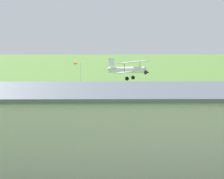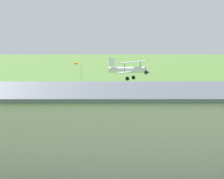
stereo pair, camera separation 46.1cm
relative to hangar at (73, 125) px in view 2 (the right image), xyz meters
The scene contains 4 objects.
ground_plane 32.05m from the hangar, 89.63° to the right, with size 400.00×400.00×0.00m, color #568438.
hangar is the anchor object (origin of this frame).
biplane 26.20m from the hangar, 105.01° to the right, with size 7.46×7.37×3.47m.
windsock 36.32m from the hangar, 86.31° to the right, with size 1.36×1.42×6.98m.
Camera 2 is at (-3.35, 64.11, 11.31)m, focal length 57.07 mm.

